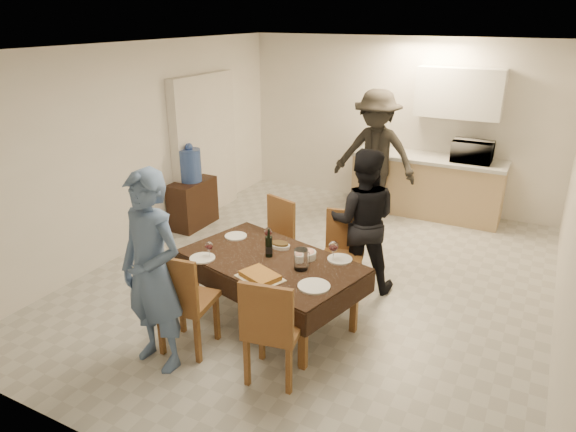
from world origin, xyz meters
name	(u,v)px	position (x,y,z in m)	size (l,w,h in m)	color
floor	(317,278)	(0.00, 0.00, 0.00)	(5.00, 6.00, 0.02)	#B8B8B3
ceiling	(323,47)	(0.00, 0.00, 2.60)	(5.00, 6.00, 0.02)	white
wall_back	(398,123)	(0.00, 3.00, 1.30)	(5.00, 0.02, 2.60)	white
wall_front	(117,300)	(0.00, -3.00, 1.30)	(5.00, 0.02, 2.60)	white
wall_left	(144,147)	(-2.50, 0.00, 1.30)	(0.02, 6.00, 2.60)	white
stub_partition	(205,146)	(-2.42, 1.20, 1.05)	(0.15, 1.40, 2.10)	silver
kitchen_base_cabinet	(426,187)	(0.60, 2.68, 0.43)	(2.20, 0.60, 0.86)	tan
kitchen_worktop	(429,158)	(0.60, 2.68, 0.89)	(2.24, 0.64, 0.05)	beige
upper_cabinet	(459,93)	(0.90, 2.82, 1.85)	(1.20, 0.34, 0.70)	white
dining_table	(271,262)	(-0.06, -1.00, 0.65)	(1.93, 1.41, 0.68)	black
chair_near_left	(180,293)	(-0.51, -1.85, 0.62)	(0.52, 0.52, 0.55)	brown
chair_near_right	(269,321)	(0.39, -1.84, 0.60)	(0.52, 0.53, 0.53)	brown
chair_far_left	(265,236)	(-0.51, -0.34, 0.58)	(0.54, 0.55, 0.51)	brown
chair_far_right	(339,252)	(0.39, -0.34, 0.58)	(0.51, 0.52, 0.51)	brown
console	(193,203)	(-2.28, 0.64, 0.34)	(0.37, 0.74, 0.68)	black
water_jug	(190,165)	(-2.28, 0.64, 0.91)	(0.31, 0.31, 0.46)	#3B5CB1
wine_bottle	(269,243)	(-0.11, -0.95, 0.82)	(0.07, 0.07, 0.29)	black
water_pitcher	(301,259)	(0.29, -1.05, 0.78)	(0.13, 0.13, 0.20)	white
savoury_tart	(260,276)	(0.04, -1.38, 0.70)	(0.40, 0.30, 0.05)	#B08233
salad_bowl	(307,255)	(0.24, -0.82, 0.71)	(0.18, 0.18, 0.07)	white
mushroom_dish	(280,246)	(-0.11, -0.72, 0.70)	(0.20, 0.20, 0.03)	white
wine_glass_a	(209,250)	(-0.61, -1.25, 0.77)	(0.08, 0.08, 0.17)	white
wine_glass_b	(333,251)	(0.49, -0.75, 0.78)	(0.09, 0.09, 0.21)	white
wine_glass_c	(268,236)	(-0.26, -0.70, 0.77)	(0.08, 0.08, 0.18)	white
plate_near_left	(202,258)	(-0.66, -1.30, 0.69)	(0.25, 0.25, 0.01)	white
plate_near_right	(314,286)	(0.54, -1.30, 0.69)	(0.29, 0.29, 0.02)	white
plate_far_left	(236,236)	(-0.66, -0.70, 0.69)	(0.24, 0.24, 0.01)	white
plate_far_right	(340,259)	(0.54, -0.70, 0.69)	(0.24, 0.24, 0.01)	white
microwave	(473,151)	(1.20, 2.68, 1.06)	(0.55, 0.38, 0.31)	white
person_near	(152,272)	(-0.61, -2.05, 0.89)	(0.65, 0.43, 1.79)	#4C6592
person_far	(362,221)	(0.49, 0.05, 0.81)	(0.79, 0.61, 1.62)	black
person_kitchen	(375,155)	(-0.10, 2.23, 0.96)	(1.24, 0.71, 1.91)	black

